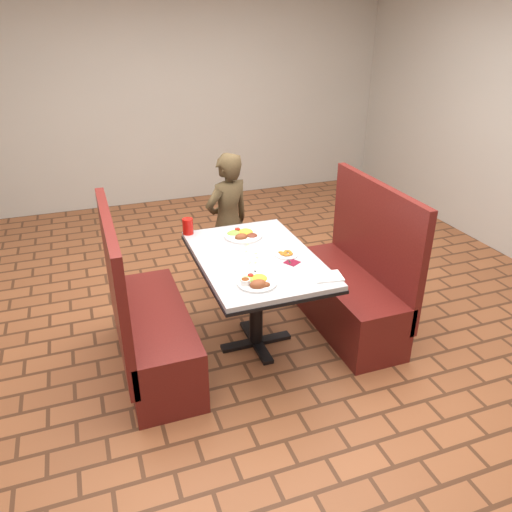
# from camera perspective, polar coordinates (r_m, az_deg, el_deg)

# --- Properties ---
(room) EXTENTS (7.00, 7.04, 2.82)m
(room) POSITION_cam_1_polar(r_m,az_deg,el_deg) (3.18, -0.00, 19.17)
(room) COLOR #985631
(room) RESTS_ON ground
(dining_table) EXTENTS (0.81, 1.21, 0.75)m
(dining_table) POSITION_cam_1_polar(r_m,az_deg,el_deg) (3.56, -0.00, -1.39)
(dining_table) COLOR #AFB1B4
(dining_table) RESTS_ON ground
(booth_bench_left) EXTENTS (0.47, 1.20, 1.17)m
(booth_bench_left) POSITION_cam_1_polar(r_m,az_deg,el_deg) (3.57, -12.26, -8.01)
(booth_bench_left) COLOR maroon
(booth_bench_left) RESTS_ON ground
(booth_bench_right) EXTENTS (0.47, 1.20, 1.17)m
(booth_bench_right) POSITION_cam_1_polar(r_m,az_deg,el_deg) (4.02, 10.78, -3.69)
(booth_bench_right) COLOR maroon
(booth_bench_right) RESTS_ON ground
(diner_person) EXTENTS (0.53, 0.44, 1.25)m
(diner_person) POSITION_cam_1_polar(r_m,az_deg,el_deg) (4.42, -3.23, 3.83)
(diner_person) COLOR brown
(diner_person) RESTS_ON ground
(near_dinner_plate) EXTENTS (0.25, 0.25, 0.08)m
(near_dinner_plate) POSITION_cam_1_polar(r_m,az_deg,el_deg) (3.14, 0.03, -2.79)
(near_dinner_plate) COLOR white
(near_dinner_plate) RESTS_ON dining_table
(far_dinner_plate) EXTENTS (0.29, 0.29, 0.07)m
(far_dinner_plate) POSITION_cam_1_polar(r_m,az_deg,el_deg) (3.81, -1.51, 2.60)
(far_dinner_plate) COLOR white
(far_dinner_plate) RESTS_ON dining_table
(plantain_plate) EXTENTS (0.16, 0.16, 0.02)m
(plantain_plate) POSITION_cam_1_polar(r_m,az_deg,el_deg) (3.52, 3.48, 0.22)
(plantain_plate) COLOR white
(plantain_plate) RESTS_ON dining_table
(maroon_napkin) EXTENTS (0.12, 0.12, 0.00)m
(maroon_napkin) POSITION_cam_1_polar(r_m,az_deg,el_deg) (3.43, 4.15, -0.73)
(maroon_napkin) COLOR maroon
(maroon_napkin) RESTS_ON dining_table
(spoon_utensil) EXTENTS (0.03, 0.13, 0.00)m
(spoon_utensil) POSITION_cam_1_polar(r_m,az_deg,el_deg) (3.46, 3.69, -0.40)
(spoon_utensil) COLOR silver
(spoon_utensil) RESTS_ON dining_table
(red_tumbler) EXTENTS (0.08, 0.08, 0.12)m
(red_tumbler) POSITION_cam_1_polar(r_m,az_deg,el_deg) (3.88, -7.80, 3.38)
(red_tumbler) COLOR #BB110C
(red_tumbler) RESTS_ON dining_table
(paper_napkin) EXTENTS (0.21, 0.17, 0.01)m
(paper_napkin) POSITION_cam_1_polar(r_m,az_deg,el_deg) (3.26, 8.16, -2.34)
(paper_napkin) COLOR white
(paper_napkin) RESTS_ON dining_table
(knife_utensil) EXTENTS (0.01, 0.18, 0.00)m
(knife_utensil) POSITION_cam_1_polar(r_m,az_deg,el_deg) (3.22, 0.34, -2.41)
(knife_utensil) COLOR silver
(knife_utensil) RESTS_ON dining_table
(fork_utensil) EXTENTS (0.03, 0.16, 0.00)m
(fork_utensil) POSITION_cam_1_polar(r_m,az_deg,el_deg) (3.17, 1.12, -2.90)
(fork_utensil) COLOR silver
(fork_utensil) RESTS_ON dining_table
(lettuce_shreds) EXTENTS (0.28, 0.32, 0.00)m
(lettuce_shreds) POSITION_cam_1_polar(r_m,az_deg,el_deg) (3.58, 0.28, 0.51)
(lettuce_shreds) COLOR #9CCE52
(lettuce_shreds) RESTS_ON dining_table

